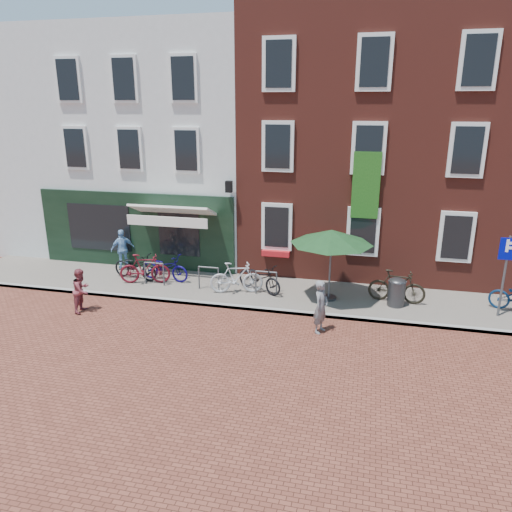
% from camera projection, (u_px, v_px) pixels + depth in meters
% --- Properties ---
extents(ground, '(80.00, 80.00, 0.00)m').
position_uv_depth(ground, '(242.00, 310.00, 15.22)').
color(ground, brown).
extents(sidewalk, '(24.00, 3.00, 0.10)m').
position_uv_depth(sidewalk, '(282.00, 294.00, 16.38)').
color(sidewalk, slate).
rests_on(sidewalk, ground).
extents(building_stucco, '(8.00, 8.00, 9.00)m').
position_uv_depth(building_stucco, '(173.00, 143.00, 21.47)').
color(building_stucco, silver).
rests_on(building_stucco, ground).
extents(building_brick_mid, '(6.00, 8.00, 10.00)m').
position_uv_depth(building_brick_mid, '(333.00, 134.00, 19.78)').
color(building_brick_mid, maroon).
rests_on(building_brick_mid, ground).
extents(building_brick_right, '(6.00, 8.00, 10.00)m').
position_uv_depth(building_brick_right, '(491.00, 136.00, 18.47)').
color(building_brick_right, maroon).
rests_on(building_brick_right, ground).
extents(filler_left, '(7.00, 8.00, 9.00)m').
position_uv_depth(filler_left, '(26.00, 141.00, 23.12)').
color(filler_left, silver).
rests_on(filler_left, ground).
extents(litter_bin, '(0.53, 0.53, 0.97)m').
position_uv_depth(litter_bin, '(397.00, 291.00, 15.17)').
color(litter_bin, '#38383B').
rests_on(litter_bin, sidewalk).
extents(parking_sign, '(0.50, 0.07, 2.48)m').
position_uv_depth(parking_sign, '(506.00, 263.00, 14.07)').
color(parking_sign, '#4C4C4F').
rests_on(parking_sign, sidewalk).
extents(parasol, '(2.62, 2.62, 2.42)m').
position_uv_depth(parasol, '(332.00, 234.00, 15.19)').
color(parasol, '#4C4C4F').
rests_on(parasol, sidewalk).
extents(woman, '(0.54, 0.65, 1.54)m').
position_uv_depth(woman, '(321.00, 307.00, 13.56)').
color(woman, slate).
rests_on(woman, ground).
extents(boy, '(0.54, 0.68, 1.39)m').
position_uv_depth(boy, '(82.00, 290.00, 14.96)').
color(boy, brown).
rests_on(boy, ground).
extents(cafe_person, '(0.93, 0.87, 1.54)m').
position_uv_depth(cafe_person, '(123.00, 249.00, 18.57)').
color(cafe_person, '#7FB0E1').
rests_on(cafe_person, sidewalk).
extents(bicycle_0, '(1.93, 1.01, 0.96)m').
position_uv_depth(bicycle_0, '(135.00, 266.00, 17.50)').
color(bicycle_0, black).
rests_on(bicycle_0, sidewalk).
extents(bicycle_1, '(1.85, 0.95, 1.07)m').
position_uv_depth(bicycle_1, '(145.00, 269.00, 17.08)').
color(bicycle_1, '#5E0F1A').
rests_on(bicycle_1, sidewalk).
extents(bicycle_2, '(1.90, 0.87, 0.96)m').
position_uv_depth(bicycle_2, '(165.00, 267.00, 17.38)').
color(bicycle_2, '#0E0653').
rests_on(bicycle_2, sidewalk).
extents(bicycle_3, '(1.85, 0.97, 1.07)m').
position_uv_depth(bicycle_3, '(236.00, 278.00, 16.20)').
color(bicycle_3, '#B8B8BB').
rests_on(bicycle_3, sidewalk).
extents(bicycle_4, '(1.92, 1.43, 0.96)m').
position_uv_depth(bicycle_4, '(259.00, 278.00, 16.36)').
color(bicycle_4, black).
rests_on(bicycle_4, sidewalk).
extents(bicycle_5, '(1.82, 0.70, 1.07)m').
position_uv_depth(bicycle_5, '(397.00, 286.00, 15.43)').
color(bicycle_5, black).
rests_on(bicycle_5, sidewalk).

